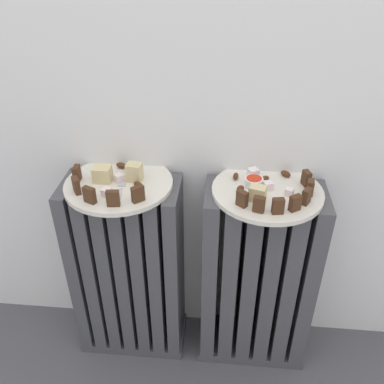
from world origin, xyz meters
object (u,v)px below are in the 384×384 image
(radiator_left, at_px, (129,271))
(jam_bowl_right, at_px, (254,182))
(plate_left, at_px, (119,184))
(plate_right, at_px, (267,191))
(radiator_right, at_px, (257,280))
(jam_bowl_left, at_px, (133,168))
(fork, at_px, (121,189))

(radiator_left, relative_size, jam_bowl_right, 12.66)
(plate_left, height_order, plate_right, same)
(radiator_right, bearing_deg, radiator_left, 180.00)
(plate_left, bearing_deg, plate_right, 0.00)
(jam_bowl_left, relative_size, fork, 0.40)
(jam_bowl_right, xyz_separation_m, fork, (-0.34, -0.05, -0.01))
(plate_right, bearing_deg, fork, -174.18)
(jam_bowl_right, relative_size, fork, 0.52)
(radiator_left, relative_size, fork, 6.60)
(plate_right, bearing_deg, jam_bowl_left, 171.50)
(plate_left, bearing_deg, radiator_right, -0.00)
(jam_bowl_left, relative_size, jam_bowl_right, 0.76)
(plate_right, bearing_deg, jam_bowl_right, 158.50)
(radiator_left, distance_m, jam_bowl_right, 0.49)
(radiator_right, distance_m, plate_right, 0.31)
(radiator_left, distance_m, fork, 0.32)
(plate_left, height_order, fork, fork)
(fork, bearing_deg, jam_bowl_right, 8.73)
(radiator_left, bearing_deg, radiator_right, -0.00)
(radiator_right, height_order, jam_bowl_left, jam_bowl_left)
(fork, bearing_deg, plate_right, 5.82)
(plate_left, xyz_separation_m, jam_bowl_left, (0.03, 0.05, 0.02))
(radiator_right, height_order, fork, fork)
(plate_left, xyz_separation_m, jam_bowl_right, (0.35, 0.01, 0.02))
(jam_bowl_left, height_order, fork, jam_bowl_left)
(plate_right, bearing_deg, plate_left, 180.00)
(jam_bowl_left, distance_m, fork, 0.09)
(plate_left, distance_m, jam_bowl_right, 0.35)
(plate_right, xyz_separation_m, jam_bowl_right, (-0.04, 0.01, 0.02))
(radiator_left, bearing_deg, jam_bowl_right, 2.25)
(radiator_left, xyz_separation_m, jam_bowl_right, (0.35, 0.01, 0.33))
(fork, bearing_deg, plate_left, 111.29)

